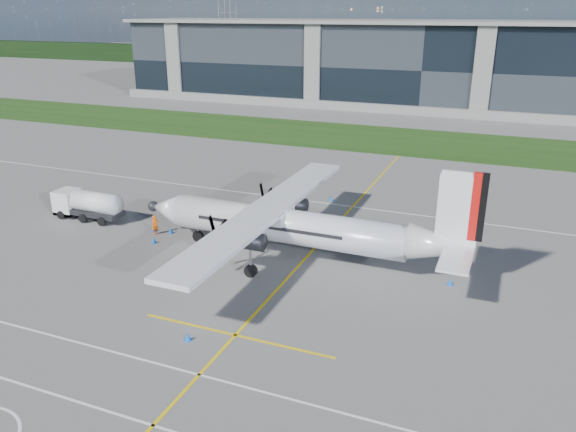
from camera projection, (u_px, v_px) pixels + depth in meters
The scene contains 17 objects.
ground at pixel (377, 152), 73.00m from camera, with size 400.00×400.00×0.00m, color slate.
grass_strip at pixel (391, 140), 79.94m from camera, with size 400.00×18.00×0.04m, color #193E11.
terminal_building at pixel (431, 66), 105.13m from camera, with size 120.00×20.00×15.00m, color black.
tree_line at pixel (463, 64), 158.79m from camera, with size 400.00×6.00×6.00m, color black.
pylon_west at pixel (228, 17), 191.75m from camera, with size 9.00×4.60×30.00m, color gray, non-canonical shape.
yellow_taxiway_centerline at pixel (325, 237), 45.88m from camera, with size 0.20×70.00×0.01m, color yellow.
white_lane_line at pixel (99, 408), 26.11m from camera, with size 90.00×0.15×0.01m, color white.
turboprop_aircraft at pixel (298, 208), 40.49m from camera, with size 25.56×26.51×7.95m, color silver, non-canonical shape.
fuel_tanker_truck at pixel (84, 205), 49.52m from camera, with size 6.81×2.21×2.55m, color silver, non-canonical shape.
baggage_tug at pixel (209, 214), 48.33m from camera, with size 3.11×1.87×1.87m, color silver, non-canonical shape.
ground_crew_person at pixel (155, 224), 46.05m from camera, with size 0.77×0.55×1.89m, color #F25907.
safety_cone_nose_port at pixel (154, 240), 44.53m from camera, with size 0.36×0.36×0.50m, color blue.
safety_cone_fwd at pixel (154, 229), 46.89m from camera, with size 0.36×0.36×0.50m, color blue.
safety_cone_nose_stbd at pixel (171, 230), 46.51m from camera, with size 0.36×0.36×0.50m, color blue.
safety_cone_portwing at pixel (188, 336), 31.43m from camera, with size 0.36×0.36×0.50m, color blue.
safety_cone_tail at pixel (450, 282), 37.72m from camera, with size 0.36×0.36×0.50m, color blue.
safety_cone_stbdwing at pixel (331, 198), 54.39m from camera, with size 0.36×0.36×0.50m, color blue.
Camera 1 is at (16.26, -30.46, 17.46)m, focal length 35.00 mm.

